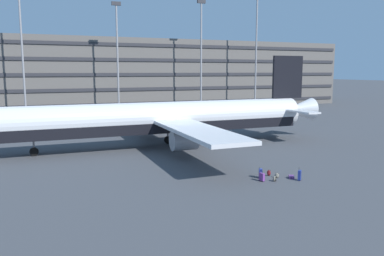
{
  "coord_description": "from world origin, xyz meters",
  "views": [
    {
      "loc": [
        -8.01,
        -43.83,
        8.79
      ],
      "look_at": [
        6.69,
        -7.28,
        3.0
      ],
      "focal_mm": 36.25,
      "sensor_mm": 36.0,
      "label": 1
    }
  ],
  "objects": [
    {
      "name": "light_mast_far_right",
      "position": [
        39.04,
        33.96,
        14.44
      ],
      "size": [
        1.8,
        0.5,
        25.4
      ],
      "color": "gray",
      "rests_on": "ground_plane"
    },
    {
      "name": "light_mast_center_left",
      "position": [
        -9.93,
        33.96,
        15.02
      ],
      "size": [
        1.8,
        0.5,
        26.54
      ],
      "color": "gray",
      "rests_on": "ground_plane"
    },
    {
      "name": "light_mast_center_right",
      "position": [
        7.37,
        33.96,
        12.77
      ],
      "size": [
        1.8,
        0.5,
        22.15
      ],
      "color": "gray",
      "rests_on": "ground_plane"
    },
    {
      "name": "suitcase_orange",
      "position": [
        11.27,
        -18.0,
        0.11
      ],
      "size": [
        0.65,
        0.74,
        0.21
      ],
      "color": "#72388C",
      "rests_on": "ground_plane"
    },
    {
      "name": "backpack_silver",
      "position": [
        10.2,
        -17.48,
        0.2
      ],
      "size": [
        0.38,
        0.39,
        0.47
      ],
      "color": "gray",
      "rests_on": "ground_plane"
    },
    {
      "name": "suitcase_laid_flat",
      "position": [
        8.9,
        -17.01,
        0.42
      ],
      "size": [
        0.44,
        0.5,
        0.9
      ],
      "color": "navy",
      "rests_on": "ground_plane"
    },
    {
      "name": "backpack_upright",
      "position": [
        9.94,
        -16.67,
        0.24
      ],
      "size": [
        0.35,
        0.38,
        0.54
      ],
      "color": "maroon",
      "rests_on": "ground_plane"
    },
    {
      "name": "airliner",
      "position": [
        5.64,
        -0.93,
        3.23
      ],
      "size": [
        42.21,
        34.12,
        10.77
      ],
      "color": "silver",
      "rests_on": "ground_plane"
    },
    {
      "name": "terminal_structure",
      "position": [
        0.0,
        51.0,
        8.07
      ],
      "size": [
        136.28,
        19.98,
        16.13
      ],
      "color": "#605B56",
      "rests_on": "ground_plane"
    },
    {
      "name": "backpack_scuffed",
      "position": [
        9.42,
        -18.29,
        0.21
      ],
      "size": [
        0.41,
        0.4,
        0.49
      ],
      "color": "gray",
      "rests_on": "ground_plane"
    },
    {
      "name": "ground_plane",
      "position": [
        0.0,
        0.0,
        0.0
      ],
      "size": [
        600.0,
        600.0,
        0.0
      ],
      "primitive_type": "plane",
      "color": "#424449"
    },
    {
      "name": "suitcase_teal",
      "position": [
        11.46,
        -18.82,
        0.45
      ],
      "size": [
        0.42,
        0.41,
        1.06
      ],
      "color": "navy",
      "rests_on": "ground_plane"
    },
    {
      "name": "light_mast_right",
      "position": [
        25.41,
        33.96,
        13.56
      ],
      "size": [
        1.8,
        0.5,
        23.69
      ],
      "color": "gray",
      "rests_on": "ground_plane"
    },
    {
      "name": "suitcase_large",
      "position": [
        8.51,
        -17.86,
        0.36
      ],
      "size": [
        0.32,
        0.5,
        0.89
      ],
      "color": "#72388C",
      "rests_on": "ground_plane"
    }
  ]
}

